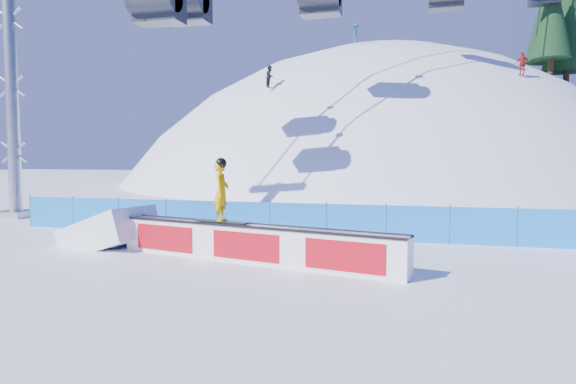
# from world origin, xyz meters

# --- Properties ---
(ground) EXTENTS (160.00, 160.00, 0.00)m
(ground) POSITION_xyz_m (0.00, 0.00, 0.00)
(ground) COLOR white
(ground) RESTS_ON ground
(snow_hill) EXTENTS (64.00, 64.00, 64.00)m
(snow_hill) POSITION_xyz_m (0.00, 42.00, -18.00)
(snow_hill) COLOR white
(snow_hill) RESTS_ON ground
(safety_fence) EXTENTS (22.05, 0.05, 1.30)m
(safety_fence) POSITION_xyz_m (0.00, 4.50, 0.60)
(safety_fence) COLOR #157CEA
(safety_fence) RESTS_ON ground
(rail_box) EXTENTS (8.39, 2.62, 1.02)m
(rail_box) POSITION_xyz_m (-0.20, 0.15, 0.50)
(rail_box) COLOR white
(rail_box) RESTS_ON ground
(snow_ramp) EXTENTS (3.21, 2.42, 1.79)m
(snow_ramp) POSITION_xyz_m (-5.36, 1.43, 0.00)
(snow_ramp) COLOR white
(snow_ramp) RESTS_ON ground
(snowboarder) EXTENTS (1.70, 0.70, 1.75)m
(snowboarder) POSITION_xyz_m (-1.12, 0.38, 1.88)
(snowboarder) COLOR black
(snowboarder) RESTS_ON rail_box
(distant_skiers) EXTENTS (22.57, 9.84, 7.85)m
(distant_skiers) POSITION_xyz_m (2.94, 28.92, 10.22)
(distant_skiers) COLOR black
(distant_skiers) RESTS_ON ground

